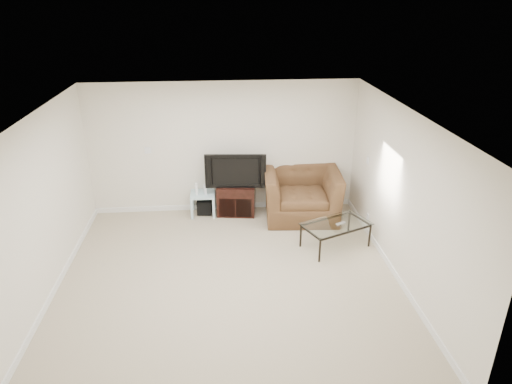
{
  "coord_description": "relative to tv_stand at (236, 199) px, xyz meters",
  "views": [
    {
      "loc": [
        -0.09,
        -5.68,
        3.94
      ],
      "look_at": [
        0.5,
        1.2,
        0.9
      ],
      "focal_mm": 32.0,
      "sensor_mm": 36.0,
      "label": 1
    }
  ],
  "objects": [
    {
      "name": "dvd_player",
      "position": [
        -0.01,
        -0.04,
        0.2
      ],
      "size": [
        0.39,
        0.29,
        0.05
      ],
      "primitive_type": "cube",
      "rotation": [
        0.0,
        0.0,
        -0.13
      ],
      "color": "black",
      "rests_on": "tv_stand"
    },
    {
      "name": "wall_right",
      "position": [
        2.29,
        -2.28,
        0.95
      ],
      "size": [
        0.02,
        5.0,
        2.5
      ],
      "primitive_type": "cube",
      "color": "silver",
      "rests_on": "ground"
    },
    {
      "name": "coffee_table",
      "position": [
        1.59,
        -1.43,
        -0.08
      ],
      "size": [
        1.25,
        1.0,
        0.43
      ],
      "primitive_type": null,
      "rotation": [
        0.0,
        0.0,
        0.41
      ],
      "color": "black",
      "rests_on": "floor"
    },
    {
      "name": "floor",
      "position": [
        -0.21,
        -2.28,
        -0.3
      ],
      "size": [
        5.0,
        5.0,
        0.0
      ],
      "primitive_type": "plane",
      "color": "tan",
      "rests_on": "ground"
    },
    {
      "name": "television",
      "position": [
        -0.0,
        -0.03,
        0.62
      ],
      "size": [
        1.06,
        0.29,
        0.65
      ],
      "primitive_type": "imported",
      "rotation": [
        0.0,
        0.0,
        -0.08
      ],
      "color": "black",
      "rests_on": "tv_stand"
    },
    {
      "name": "ceiling",
      "position": [
        -0.21,
        -2.28,
        2.2
      ],
      "size": [
        5.0,
        5.0,
        0.0
      ],
      "primitive_type": "plane",
      "color": "white",
      "rests_on": "ground"
    },
    {
      "name": "game_console",
      "position": [
        -0.75,
        -0.02,
        0.24
      ],
      "size": [
        0.06,
        0.15,
        0.2
      ],
      "primitive_type": "cube",
      "rotation": [
        0.0,
        0.0,
        0.11
      ],
      "color": "white",
      "rests_on": "side_table"
    },
    {
      "name": "wall_back",
      "position": [
        -0.21,
        0.22,
        0.95
      ],
      "size": [
        5.0,
        0.02,
        2.5
      ],
      "primitive_type": "cube",
      "color": "silver",
      "rests_on": "ground"
    },
    {
      "name": "plate_right_outlet",
      "position": [
        2.27,
        -0.98,
        0.0
      ],
      "size": [
        0.02,
        0.08,
        0.12
      ],
      "primitive_type": "cube",
      "color": "white",
      "rests_on": "wall_right"
    },
    {
      "name": "game_case",
      "position": [
        -0.59,
        -0.02,
        0.23
      ],
      "size": [
        0.07,
        0.13,
        0.17
      ],
      "primitive_type": "cube",
      "rotation": [
        0.0,
        0.0,
        0.17
      ],
      "color": "silver",
      "rests_on": "side_table"
    },
    {
      "name": "tv_stand",
      "position": [
        0.0,
        0.0,
        0.0
      ],
      "size": [
        0.77,
        0.58,
        0.59
      ],
      "primitive_type": null,
      "rotation": [
        0.0,
        0.0,
        -0.13
      ],
      "color": "black",
      "rests_on": "floor"
    },
    {
      "name": "subwoofer",
      "position": [
        -0.61,
        0.02,
        -0.14
      ],
      "size": [
        0.3,
        0.3,
        0.27
      ],
      "primitive_type": "cube",
      "rotation": [
        0.0,
        0.0,
        -0.09
      ],
      "color": "black",
      "rests_on": "floor"
    },
    {
      "name": "remote",
      "position": [
        1.66,
        -1.44,
        0.14
      ],
      "size": [
        0.17,
        0.12,
        0.02
      ],
      "primitive_type": "cube",
      "rotation": [
        0.0,
        0.0,
        0.49
      ],
      "color": "#B2B2B7",
      "rests_on": "coffee_table"
    },
    {
      "name": "recliner",
      "position": [
        1.22,
        -0.23,
        0.31
      ],
      "size": [
        1.46,
        1.01,
        1.22
      ],
      "primitive_type": "imported",
      "rotation": [
        0.0,
        0.0,
        -0.08
      ],
      "color": "#533B1E",
      "rests_on": "floor"
    },
    {
      "name": "wall_left",
      "position": [
        -2.71,
        -2.28,
        0.95
      ],
      "size": [
        0.02,
        5.0,
        2.5
      ],
      "primitive_type": "cube",
      "color": "silver",
      "rests_on": "ground"
    },
    {
      "name": "plate_right_switch",
      "position": [
        2.27,
        -0.68,
        0.95
      ],
      "size": [
        0.02,
        0.09,
        0.13
      ],
      "primitive_type": "cube",
      "color": "white",
      "rests_on": "wall_right"
    },
    {
      "name": "plate_back",
      "position": [
        -1.61,
        0.21,
        0.95
      ],
      "size": [
        0.12,
        0.02,
        0.12
      ],
      "primitive_type": "cube",
      "color": "white",
      "rests_on": "wall_back"
    },
    {
      "name": "side_table",
      "position": [
        -0.64,
        0.0,
        -0.08
      ],
      "size": [
        0.46,
        0.46,
        0.44
      ],
      "primitive_type": null,
      "rotation": [
        0.0,
        0.0,
        -0.0
      ],
      "color": "silver",
      "rests_on": "floor"
    }
  ]
}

